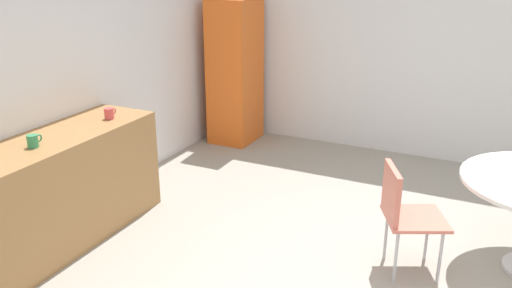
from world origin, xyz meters
name	(u,v)px	position (x,y,z in m)	size (l,w,h in m)	color
wall_back	(42,75)	(0.00, 3.00, 1.30)	(6.00, 0.10, 2.60)	silver
wall_side_right	(464,46)	(3.00, 0.00, 1.30)	(0.10, 6.00, 2.60)	silver
counter_block	(28,206)	(-0.62, 2.65, 0.45)	(2.49, 0.60, 0.90)	#9E7042
locker_cabinet	(235,72)	(2.55, 2.55, 0.87)	(0.60, 0.50, 1.75)	orange
chair_coral	(403,208)	(0.44, 0.07, 0.52)	(0.56, 0.56, 0.83)	silver
mug_white	(109,113)	(0.28, 2.57, 0.95)	(0.13, 0.08, 0.09)	#D84C4C
mug_red	(33,141)	(-0.52, 2.61, 0.95)	(0.13, 0.08, 0.09)	#338C59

